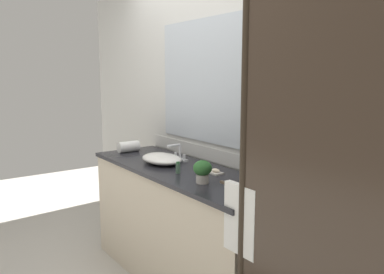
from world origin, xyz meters
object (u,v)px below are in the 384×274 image
at_px(sink_basin, 162,159).
at_px(soap_dish, 216,172).
at_px(rolled_towel_near_edge, 129,147).
at_px(amenity_bottle_conditioner, 253,180).
at_px(faucet, 179,155).
at_px(potted_plant, 203,170).
at_px(amenity_bottle_lotion, 178,168).

height_order(sink_basin, soap_dish, sink_basin).
xyz_separation_m(soap_dish, rolled_towel_near_edge, (-1.05, -0.14, 0.03)).
distance_m(soap_dish, amenity_bottle_conditioner, 0.37).
xyz_separation_m(sink_basin, faucet, (-0.00, 0.16, 0.01)).
relative_size(potted_plant, soap_dish, 1.46).
relative_size(potted_plant, amenity_bottle_lotion, 1.78).
relative_size(sink_basin, rolled_towel_near_edge, 2.05).
bearing_deg(amenity_bottle_lotion, potted_plant, -1.75).
height_order(sink_basin, amenity_bottle_conditioner, amenity_bottle_conditioner).
xyz_separation_m(sink_basin, rolled_towel_near_edge, (-0.55, -0.00, 0.01)).
height_order(faucet, rolled_towel_near_edge, faucet).
bearing_deg(soap_dish, potted_plant, -59.08).
height_order(potted_plant, soap_dish, potted_plant).
distance_m(sink_basin, potted_plant, 0.63).
xyz_separation_m(sink_basin, potted_plant, (0.62, -0.08, 0.05)).
distance_m(sink_basin, amenity_bottle_conditioner, 0.87).
xyz_separation_m(sink_basin, amenity_bottle_lotion, (0.33, -0.07, 0.00)).
bearing_deg(faucet, potted_plant, -21.03).
relative_size(sink_basin, potted_plant, 2.63).
distance_m(faucet, potted_plant, 0.66).
bearing_deg(amenity_bottle_lotion, rolled_towel_near_edge, 175.85).
height_order(faucet, soap_dish, faucet).
bearing_deg(faucet, sink_basin, -90.00).
distance_m(faucet, rolled_towel_near_edge, 0.58).
relative_size(sink_basin, amenity_bottle_conditioner, 4.92).
bearing_deg(rolled_towel_near_edge, sink_basin, 0.52).
bearing_deg(amenity_bottle_conditioner, soap_dish, 178.66).
distance_m(potted_plant, rolled_towel_near_edge, 1.18).
bearing_deg(faucet, rolled_towel_near_edge, -163.36).
relative_size(sink_basin, soap_dish, 3.83).
bearing_deg(sink_basin, potted_plant, -7.15).
xyz_separation_m(potted_plant, amenity_bottle_lotion, (-0.29, 0.01, -0.04)).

